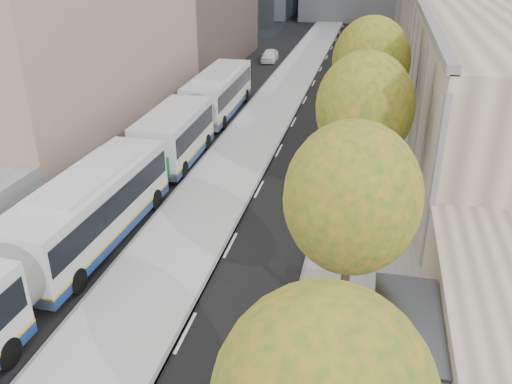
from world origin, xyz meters
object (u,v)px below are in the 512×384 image
(bus_near, at_px, (32,259))
(bus_shelter, at_px, (414,332))
(bus_far, at_px, (202,108))
(distant_car, at_px, (270,55))

(bus_near, bearing_deg, bus_shelter, -5.88)
(bus_shelter, distance_m, bus_far, 25.28)
(bus_shelter, distance_m, bus_near, 13.51)
(bus_shelter, xyz_separation_m, bus_near, (-13.39, 1.76, -0.48))
(bus_near, height_order, bus_far, bus_far)
(bus_shelter, bearing_deg, bus_far, 121.45)
(bus_near, xyz_separation_m, bus_far, (0.20, 19.80, 0.01))
(bus_shelter, bearing_deg, distant_car, 106.17)
(bus_shelter, xyz_separation_m, bus_far, (-13.19, 21.56, -0.47))
(bus_shelter, height_order, distant_car, bus_shelter)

